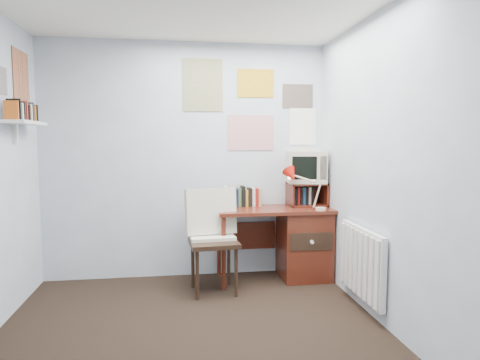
# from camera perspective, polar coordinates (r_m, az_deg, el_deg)

# --- Properties ---
(ground) EXTENTS (3.50, 3.50, 0.00)m
(ground) POSITION_cam_1_polar(r_m,az_deg,el_deg) (3.21, -6.00, -21.93)
(ground) COLOR black
(ground) RESTS_ON ground
(back_wall) EXTENTS (3.00, 0.02, 2.50)m
(back_wall) POSITION_cam_1_polar(r_m,az_deg,el_deg) (4.61, -7.16, 2.56)
(back_wall) COLOR silver
(back_wall) RESTS_ON ground
(right_wall) EXTENTS (0.02, 3.50, 2.50)m
(right_wall) POSITION_cam_1_polar(r_m,az_deg,el_deg) (3.29, 20.89, 1.15)
(right_wall) COLOR silver
(right_wall) RESTS_ON ground
(desk) EXTENTS (1.20, 0.55, 0.76)m
(desk) POSITION_cam_1_polar(r_m,az_deg,el_deg) (4.64, 7.81, -7.97)
(desk) COLOR #572013
(desk) RESTS_ON ground
(desk_chair) EXTENTS (0.53, 0.51, 0.97)m
(desk_chair) POSITION_cam_1_polar(r_m,az_deg,el_deg) (4.16, -3.53, -8.37)
(desk_chair) COLOR black
(desk_chair) RESTS_ON ground
(desk_lamp) EXTENTS (0.30, 0.26, 0.39)m
(desk_lamp) POSITION_cam_1_polar(r_m,az_deg,el_deg) (4.39, 10.74, -1.51)
(desk_lamp) COLOR red
(desk_lamp) RESTS_ON desk
(tv_riser) EXTENTS (0.40, 0.30, 0.25)m
(tv_riser) POSITION_cam_1_polar(r_m,az_deg,el_deg) (4.70, 8.89, -1.89)
(tv_riser) COLOR #572013
(tv_riser) RESTS_ON desk
(crt_tv) EXTENTS (0.44, 0.41, 0.37)m
(crt_tv) POSITION_cam_1_polar(r_m,az_deg,el_deg) (4.69, 8.80, 1.93)
(crt_tv) COLOR beige
(crt_tv) RESTS_ON tv_riser
(book_row) EXTENTS (0.60, 0.14, 0.22)m
(book_row) POSITION_cam_1_polar(r_m,az_deg,el_deg) (4.62, 1.15, -2.13)
(book_row) COLOR #572013
(book_row) RESTS_ON desk
(radiator) EXTENTS (0.09, 0.80, 0.60)m
(radiator) POSITION_cam_1_polar(r_m,az_deg,el_deg) (3.90, 15.91, -10.51)
(radiator) COLOR white
(radiator) RESTS_ON right_wall
(wall_shelf) EXTENTS (0.20, 0.62, 0.24)m
(wall_shelf) POSITION_cam_1_polar(r_m,az_deg,el_deg) (4.16, -26.78, 6.83)
(wall_shelf) COLOR white
(wall_shelf) RESTS_ON left_wall
(posters_back) EXTENTS (1.20, 0.01, 0.90)m
(posters_back) POSITION_cam_1_polar(r_m,az_deg,el_deg) (4.69, 1.48, 9.98)
(posters_back) COLOR white
(posters_back) RESTS_ON back_wall
(posters_left) EXTENTS (0.01, 0.70, 0.60)m
(posters_left) POSITION_cam_1_polar(r_m,az_deg,el_deg) (4.22, -28.24, 11.93)
(posters_left) COLOR white
(posters_left) RESTS_ON left_wall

